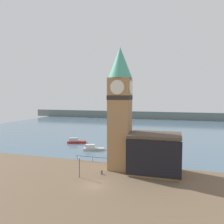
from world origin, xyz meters
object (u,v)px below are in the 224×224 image
object	(u,v)px
boat_near	(93,148)
boat_far	(76,141)
mooring_bollard_far	(102,172)
pier_building	(155,153)
mooring_bollard_near	(109,163)
clock_tower	(120,105)
lamp_post	(79,163)

from	to	relation	value
boat_near	boat_far	size ratio (longest dim) A/B	0.97
boat_far	mooring_bollard_far	size ratio (longest dim) A/B	7.57
pier_building	mooring_bollard_near	world-z (taller)	pier_building
clock_tower	lamp_post	world-z (taller)	clock_tower
lamp_post	boat_near	bearing A→B (deg)	104.64
boat_far	mooring_bollard_near	size ratio (longest dim) A/B	7.91
clock_tower	mooring_bollard_near	bearing A→B (deg)	152.43
mooring_bollard_far	lamp_post	xyz separation A→B (m)	(-3.48, -2.82, 2.36)
boat_near	mooring_bollard_far	size ratio (longest dim) A/B	7.31
clock_tower	boat_far	bearing A→B (deg)	134.81
boat_far	clock_tower	bearing A→B (deg)	-64.64
clock_tower	mooring_bollard_far	distance (m)	14.03
pier_building	lamp_post	xyz separation A→B (m)	(-13.41, -6.56, -1.19)
mooring_bollard_near	mooring_bollard_far	distance (m)	5.92
boat_near	lamp_post	distance (m)	21.03
pier_building	boat_far	size ratio (longest dim) A/B	1.62
mooring_bollard_near	clock_tower	bearing A→B (deg)	-27.57
clock_tower	pier_building	distance (m)	12.07
pier_building	boat_far	world-z (taller)	pier_building
pier_building	clock_tower	bearing A→B (deg)	174.97
clock_tower	mooring_bollard_near	distance (m)	13.50
boat_far	mooring_bollard_near	xyz separation A→B (m)	(17.19, -18.71, -0.19)
boat_near	mooring_bollard_far	bearing A→B (deg)	-79.36
boat_far	mooring_bollard_far	distance (m)	30.22
boat_near	boat_far	distance (m)	11.35
pier_building	boat_near	distance (m)	23.41
boat_near	lamp_post	world-z (taller)	lamp_post
boat_far	lamp_post	xyz separation A→B (m)	(14.05, -27.44, 2.18)
boat_near	lamp_post	xyz separation A→B (m)	(5.28, -20.24, 2.21)
pier_building	boat_near	bearing A→B (deg)	143.81
boat_far	mooring_bollard_far	xyz separation A→B (m)	(17.53, -24.62, -0.18)
boat_near	boat_far	xyz separation A→B (m)	(-8.77, 7.20, 0.03)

